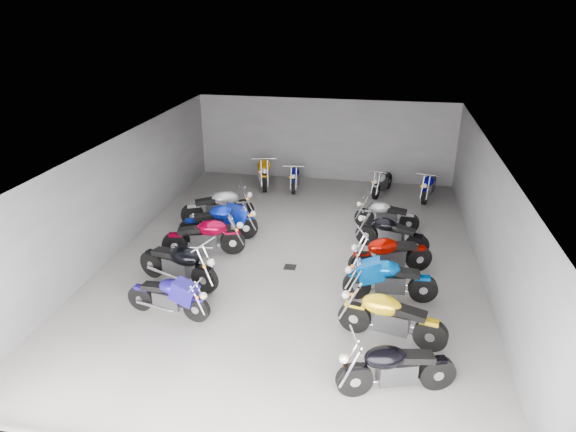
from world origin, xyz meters
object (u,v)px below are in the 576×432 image
(motorcycle_back_c, at_px, (295,176))
(motorcycle_back_e, at_px, (382,182))
(drain_grate, at_px, (290,267))
(motorcycle_right_d, at_px, (390,255))
(motorcycle_left_d, at_px, (205,237))
(motorcycle_back_b, at_px, (264,171))
(motorcycle_left_e, at_px, (219,222))
(motorcycle_right_a, at_px, (395,368))
(motorcycle_right_b, at_px, (391,317))
(motorcycle_right_e, at_px, (391,234))
(motorcycle_right_f, at_px, (386,215))
(motorcycle_right_c, at_px, (389,280))
(motorcycle_left_b, at_px, (169,297))
(motorcycle_left_f, at_px, (219,207))
(motorcycle_back_f, at_px, (429,185))
(motorcycle_left_c, at_px, (179,264))

(motorcycle_back_c, bearing_deg, motorcycle_back_e, 173.50)
(drain_grate, distance_m, motorcycle_right_d, 2.67)
(motorcycle_left_d, relative_size, motorcycle_back_b, 0.97)
(motorcycle_left_e, bearing_deg, motorcycle_right_a, 24.20)
(motorcycle_right_b, xyz_separation_m, motorcycle_right_e, (-0.00, 4.31, -0.04))
(motorcycle_left_e, xyz_separation_m, motorcycle_right_f, (4.87, 1.69, -0.08))
(drain_grate, xyz_separation_m, motorcycle_left_e, (-2.38, 1.30, 0.56))
(drain_grate, bearing_deg, motorcycle_right_c, -23.83)
(motorcycle_left_d, xyz_separation_m, motorcycle_right_c, (5.08, -1.43, -0.02))
(motorcycle_left_b, distance_m, motorcycle_right_c, 5.14)
(motorcycle_right_c, height_order, motorcycle_right_e, motorcycle_right_c)
(motorcycle_left_d, xyz_separation_m, motorcycle_right_d, (5.10, -0.12, -0.01))
(motorcycle_back_c, xyz_separation_m, motorcycle_back_e, (3.27, -0.03, -0.02))
(drain_grate, relative_size, motorcycle_right_c, 0.14)
(motorcycle_left_f, relative_size, motorcycle_back_b, 0.94)
(motorcycle_right_a, height_order, motorcycle_back_b, motorcycle_back_b)
(motorcycle_left_f, bearing_deg, motorcycle_back_f, 93.37)
(motorcycle_back_b, bearing_deg, motorcycle_right_c, 108.16)
(motorcycle_left_f, xyz_separation_m, motorcycle_back_e, (5.10, 3.68, -0.10))
(motorcycle_left_b, bearing_deg, motorcycle_back_f, 152.57)
(drain_grate, xyz_separation_m, motorcycle_back_b, (-2.19, 6.36, 0.57))
(motorcycle_right_d, xyz_separation_m, motorcycle_back_b, (-4.80, 6.20, 0.02))
(motorcycle_left_d, bearing_deg, motorcycle_back_f, 115.20)
(motorcycle_left_c, xyz_separation_m, motorcycle_left_d, (0.10, 1.67, -0.02))
(motorcycle_left_b, height_order, motorcycle_right_d, motorcycle_right_d)
(motorcycle_left_b, xyz_separation_m, motorcycle_right_a, (5.02, -1.59, 0.04))
(motorcycle_back_b, bearing_deg, motorcycle_right_a, 100.35)
(motorcycle_left_f, xyz_separation_m, motorcycle_right_a, (5.52, -6.85, -0.03))
(motorcycle_left_f, bearing_deg, motorcycle_back_e, 101.66)
(motorcycle_left_c, bearing_deg, motorcycle_back_f, 156.31)
(motorcycle_left_c, xyz_separation_m, motorcycle_right_f, (5.08, 4.38, -0.09))
(motorcycle_right_b, xyz_separation_m, motorcycle_right_d, (-0.03, 2.91, -0.01))
(motorcycle_right_c, distance_m, motorcycle_back_b, 8.91)
(motorcycle_left_f, xyz_separation_m, motorcycle_back_f, (6.78, 3.53, -0.08))
(motorcycle_left_e, xyz_separation_m, motorcycle_right_d, (4.99, -1.14, -0.02))
(motorcycle_left_e, xyz_separation_m, motorcycle_left_f, (-0.41, 1.21, -0.00))
(motorcycle_left_b, xyz_separation_m, motorcycle_right_c, (4.89, 1.59, 0.05))
(motorcycle_left_b, bearing_deg, motorcycle_back_b, -172.49)
(motorcycle_back_b, bearing_deg, motorcycle_back_f, 162.67)
(motorcycle_left_d, xyz_separation_m, motorcycle_right_a, (5.21, -4.61, -0.02))
(motorcycle_left_f, distance_m, motorcycle_right_c, 6.52)
(drain_grate, xyz_separation_m, motorcycle_left_f, (-2.78, 2.52, 0.56))
(motorcycle_left_e, height_order, motorcycle_right_b, motorcycle_left_e)
(motorcycle_left_f, bearing_deg, motorcycle_right_a, 14.73)
(motorcycle_left_c, bearing_deg, drain_grate, 136.04)
(motorcycle_back_e, distance_m, motorcycle_back_f, 1.68)
(drain_grate, bearing_deg, motorcycle_back_b, 108.98)
(motorcycle_back_f, bearing_deg, motorcycle_right_b, 95.87)
(motorcycle_right_e, xyz_separation_m, motorcycle_back_f, (1.35, 4.49, -0.03))
(motorcycle_right_e, bearing_deg, motorcycle_left_d, 121.87)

